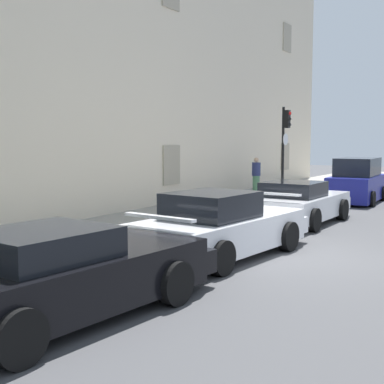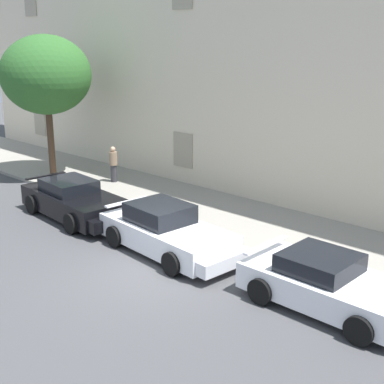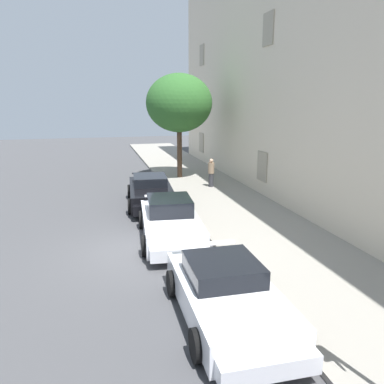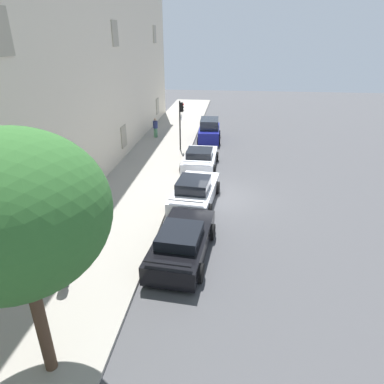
{
  "view_description": "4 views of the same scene",
  "coord_description": "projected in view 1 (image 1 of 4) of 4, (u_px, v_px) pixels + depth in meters",
  "views": [
    {
      "loc": [
        -11.03,
        -4.29,
        2.6
      ],
      "look_at": [
        -0.97,
        1.97,
        1.41
      ],
      "focal_mm": 49.62,
      "sensor_mm": 36.0,
      "label": 1
    },
    {
      "loc": [
        10.05,
        -9.28,
        6.37
      ],
      "look_at": [
        -1.32,
        2.92,
        1.47
      ],
      "focal_mm": 49.86,
      "sensor_mm": 36.0,
      "label": 2
    },
    {
      "loc": [
        12.01,
        -1.19,
        4.94
      ],
      "look_at": [
        -2.05,
        2.42,
        1.4
      ],
      "focal_mm": 35.78,
      "sensor_mm": 36.0,
      "label": 3
    },
    {
      "loc": [
        -16.86,
        -0.41,
        8.0
      ],
      "look_at": [
        -1.51,
        1.39,
        0.91
      ],
      "focal_mm": 31.86,
      "sensor_mm": 36.0,
      "label": 4
    }
  ],
  "objects": [
    {
      "name": "sportscar_red_lead",
      "position": [
        71.0,
        274.0,
        7.82
      ],
      "size": [
        5.14,
        2.47,
        1.35
      ],
      "color": "black",
      "rests_on": "ground"
    },
    {
      "name": "pedestrian_admiring",
      "position": [
        256.0,
        175.0,
        24.14
      ],
      "size": [
        0.46,
        0.46,
        1.61
      ],
      "color": "#4C7F59",
      "rests_on": "sidewalk"
    },
    {
      "name": "sidewalk",
      "position": [
        121.0,
        232.0,
        14.36
      ],
      "size": [
        60.0,
        4.49,
        0.14
      ],
      "primitive_type": "cube",
      "color": "gray",
      "rests_on": "ground"
    },
    {
      "name": "sportscar_white_middle",
      "position": [
        299.0,
        204.0,
        16.52
      ],
      "size": [
        4.62,
        2.31,
        1.3
      ],
      "color": "white",
      "rests_on": "ground"
    },
    {
      "name": "traffic_light",
      "position": [
        285.0,
        138.0,
        19.82
      ],
      "size": [
        0.44,
        0.36,
        3.64
      ],
      "color": "black",
      "rests_on": "sidewalk"
    },
    {
      "name": "ground_plane",
      "position": [
        290.0,
        256.0,
        11.83
      ],
      "size": [
        80.0,
        80.0,
        0.0
      ],
      "primitive_type": "plane",
      "color": "#444447"
    },
    {
      "name": "sportscar_yellow_flank",
      "position": [
        224.0,
        227.0,
        11.84
      ],
      "size": [
        5.05,
        2.48,
        1.45
      ],
      "color": "white",
      "rests_on": "ground"
    },
    {
      "name": "hatchback_parked",
      "position": [
        357.0,
        182.0,
        21.68
      ],
      "size": [
        3.9,
        1.96,
        1.82
      ],
      "color": "navy",
      "rests_on": "ground"
    }
  ]
}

